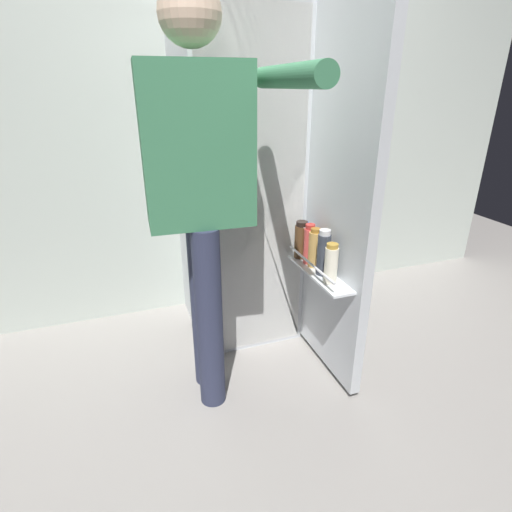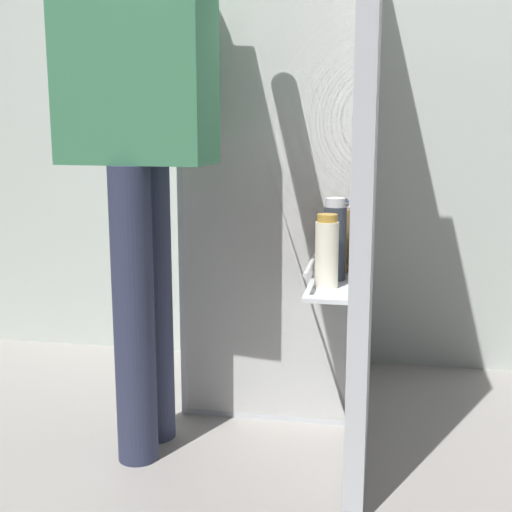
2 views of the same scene
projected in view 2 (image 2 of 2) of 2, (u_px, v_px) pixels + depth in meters
ground_plane at (251, 454)px, 2.09m from camera, size 6.71×6.71×0.00m
kitchen_wall at (295, 65)px, 2.76m from camera, size 4.40×0.10×2.44m
refrigerator at (285, 155)px, 2.42m from camera, size 0.64×1.20×1.76m
person at (140, 97)px, 1.94m from camera, size 0.55×0.77×1.75m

